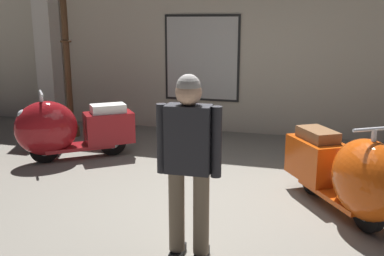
{
  "coord_description": "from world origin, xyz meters",
  "views": [
    {
      "loc": [
        1.03,
        -4.53,
        1.98
      ],
      "look_at": [
        -0.46,
        0.75,
        0.64
      ],
      "focal_mm": 40.85,
      "sensor_mm": 36.0,
      "label": 1
    }
  ],
  "objects_px": {
    "scooter_0": "(66,129)",
    "visitor_0": "(189,157)",
    "lamppost": "(66,45)",
    "scooter_1": "(349,174)"
  },
  "relations": [
    {
      "from": "scooter_1",
      "to": "scooter_0",
      "type": "bearing_deg",
      "value": -135.56
    },
    {
      "from": "scooter_1",
      "to": "visitor_0",
      "type": "bearing_deg",
      "value": -79.15
    },
    {
      "from": "scooter_1",
      "to": "visitor_0",
      "type": "distance_m",
      "value": 1.89
    },
    {
      "from": "lamppost",
      "to": "scooter_0",
      "type": "bearing_deg",
      "value": -61.24
    },
    {
      "from": "scooter_0",
      "to": "visitor_0",
      "type": "relative_size",
      "value": 1.02
    },
    {
      "from": "scooter_0",
      "to": "scooter_1",
      "type": "distance_m",
      "value": 3.94
    },
    {
      "from": "scooter_1",
      "to": "lamppost",
      "type": "height_order",
      "value": "lamppost"
    },
    {
      "from": "scooter_1",
      "to": "lamppost",
      "type": "distance_m",
      "value": 5.14
    },
    {
      "from": "scooter_0",
      "to": "lamppost",
      "type": "relative_size",
      "value": 0.52
    },
    {
      "from": "scooter_1",
      "to": "visitor_0",
      "type": "height_order",
      "value": "visitor_0"
    }
  ]
}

